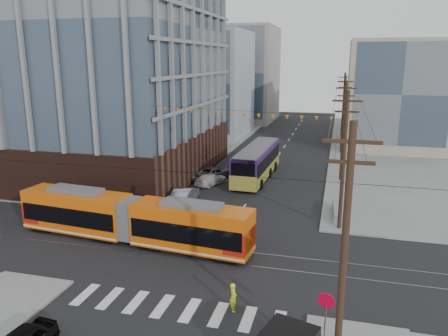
# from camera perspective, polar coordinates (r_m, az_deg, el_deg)

# --- Properties ---
(ground) EXTENTS (160.00, 160.00, 0.00)m
(ground) POSITION_cam_1_polar(r_m,az_deg,el_deg) (27.59, -3.97, -14.63)
(ground) COLOR slate
(office_building) EXTENTS (30.00, 25.00, 28.60)m
(office_building) POSITION_cam_1_polar(r_m,az_deg,el_deg) (54.80, -18.94, 14.44)
(office_building) COLOR #381E16
(office_building) RESTS_ON ground
(bg_bldg_nw_near) EXTENTS (18.00, 16.00, 18.00)m
(bg_bldg_nw_near) POSITION_cam_1_polar(r_m,az_deg,el_deg) (79.03, -3.67, 10.96)
(bg_bldg_nw_near) COLOR #8C99A5
(bg_bldg_nw_near) RESTS_ON ground
(bg_bldg_ne_near) EXTENTS (14.00, 14.00, 16.00)m
(bg_bldg_ne_near) POSITION_cam_1_polar(r_m,az_deg,el_deg) (71.51, 21.52, 8.90)
(bg_bldg_ne_near) COLOR gray
(bg_bldg_ne_near) RESTS_ON ground
(bg_bldg_nw_far) EXTENTS (16.00, 18.00, 20.00)m
(bg_bldg_nw_far) POSITION_cam_1_polar(r_m,az_deg,el_deg) (97.43, 1.84, 12.14)
(bg_bldg_nw_far) COLOR gray
(bg_bldg_nw_far) RESTS_ON ground
(bg_bldg_ne_far) EXTENTS (16.00, 16.00, 14.00)m
(bg_bldg_ne_far) POSITION_cam_1_polar(r_m,az_deg,el_deg) (91.62, 21.38, 9.21)
(bg_bldg_ne_far) COLOR #8C99A5
(bg_bldg_ne_far) RESTS_ON ground
(utility_pole_near) EXTENTS (0.30, 0.30, 11.00)m
(utility_pole_near) POSITION_cam_1_polar(r_m,az_deg,el_deg) (18.55, 15.39, -11.09)
(utility_pole_near) COLOR black
(utility_pole_near) RESTS_ON ground
(utility_pole_far) EXTENTS (0.30, 0.30, 11.00)m
(utility_pole_far) POSITION_cam_1_polar(r_m,az_deg,el_deg) (79.24, 15.30, 7.96)
(utility_pole_far) COLOR black
(utility_pole_far) RESTS_ON ground
(streetcar) EXTENTS (18.45, 4.34, 3.52)m
(streetcar) POSITION_cam_1_polar(r_m,az_deg,el_deg) (33.02, -11.96, -6.58)
(streetcar) COLOR #D55609
(streetcar) RESTS_ON ground
(city_bus) EXTENTS (3.27, 13.28, 3.74)m
(city_bus) POSITION_cam_1_polar(r_m,az_deg,el_deg) (49.70, 4.34, 0.80)
(city_bus) COLOR #351651
(city_bus) RESTS_ON ground
(parked_car_silver) EXTENTS (1.87, 4.80, 1.56)m
(parked_car_silver) POSITION_cam_1_polar(r_m,az_deg,el_deg) (41.32, -5.18, -3.54)
(parked_car_silver) COLOR gray
(parked_car_silver) RESTS_ON ground
(parked_car_white) EXTENTS (3.32, 4.53, 1.22)m
(parked_car_white) POSITION_cam_1_polar(r_m,az_deg,el_deg) (47.14, -1.69, -1.48)
(parked_car_white) COLOR silver
(parked_car_white) RESTS_ON ground
(parked_car_grey) EXTENTS (4.08, 5.70, 1.44)m
(parked_car_grey) POSITION_cam_1_polar(r_m,az_deg,el_deg) (49.45, -1.23, -0.60)
(parked_car_grey) COLOR #4A4E54
(parked_car_grey) RESTS_ON ground
(pedestrian) EXTENTS (0.57, 0.69, 1.62)m
(pedestrian) POSITION_cam_1_polar(r_m,az_deg,el_deg) (24.42, 1.23, -16.51)
(pedestrian) COLOR yellow
(pedestrian) RESTS_ON ground
(stop_sign) EXTENTS (1.01, 1.01, 2.71)m
(stop_sign) POSITION_cam_1_polar(r_m,az_deg,el_deg) (21.93, 13.06, -19.12)
(stop_sign) COLOR red
(stop_sign) RESTS_ON ground
(jersey_barrier) EXTENTS (1.19, 4.49, 0.89)m
(jersey_barrier) POSITION_cam_1_polar(r_m,az_deg,el_deg) (38.98, 14.56, -5.56)
(jersey_barrier) COLOR slate
(jersey_barrier) RESTS_ON ground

